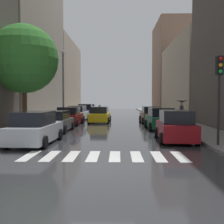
{
  "coord_description": "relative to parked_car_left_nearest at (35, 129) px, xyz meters",
  "views": [
    {
      "loc": [
        0.6,
        -9.43,
        2.38
      ],
      "look_at": [
        -0.11,
        20.71,
        0.98
      ],
      "focal_mm": 44.38,
      "sensor_mm": 36.0,
      "label": 1
    }
  ],
  "objects": [
    {
      "name": "lamp_post_left",
      "position": [
        -1.72,
        16.04,
        3.67
      ],
      "size": [
        0.6,
        0.28,
        7.57
      ],
      "color": "#595B60",
      "rests_on": "sidewalk_left"
    },
    {
      "name": "building_right_mid",
      "position": [
        14.83,
        24.06,
        4.36
      ],
      "size": [
        6.0,
        18.72,
        10.33
      ],
      "primitive_type": "cube",
      "color": "#B2A38C",
      "rests_on": "ground"
    },
    {
      "name": "parked_car_left_fourth",
      "position": [
        -0.14,
        16.3,
        -0.04
      ],
      "size": [
        2.16,
        4.85,
        1.65
      ],
      "rotation": [
        0.0,
        0.0,
        1.53
      ],
      "color": "silver",
      "rests_on": "ground"
    },
    {
      "name": "sidewalk_left",
      "position": [
        -2.67,
        18.89,
        -0.73
      ],
      "size": [
        3.0,
        72.0,
        0.15
      ],
      "primitive_type": "cube",
      "color": "gray",
      "rests_on": "ground"
    },
    {
      "name": "building_right_far",
      "position": [
        14.83,
        40.78,
        7.83
      ],
      "size": [
        6.0,
        12.72,
        17.27
      ],
      "primitive_type": "cube",
      "color": "#8C6B56",
      "rests_on": "ground"
    },
    {
      "name": "parked_car_left_third",
      "position": [
        -0.1,
        10.8,
        -0.03
      ],
      "size": [
        2.26,
        4.14,
        1.67
      ],
      "rotation": [
        0.0,
        0.0,
        1.52
      ],
      "color": "maroon",
      "rests_on": "ground"
    },
    {
      "name": "street_tree_left",
      "position": [
        -2.87,
        6.79,
        4.67
      ],
      "size": [
        5.3,
        5.3,
        7.99
      ],
      "color": "#513823",
      "rests_on": "sidewalk_left"
    },
    {
      "name": "parked_car_right_nearest",
      "position": [
        7.66,
        1.16,
        0.01
      ],
      "size": [
        2.2,
        4.33,
        1.76
      ],
      "rotation": [
        0.0,
        0.0,
        1.53
      ],
      "color": "maroon",
      "rests_on": "ground"
    },
    {
      "name": "taxi_midroad",
      "position": [
        2.53,
        13.52,
        -0.04
      ],
      "size": [
        2.2,
        4.44,
        1.81
      ],
      "rotation": [
        0.0,
        0.0,
        1.53
      ],
      "color": "yellow",
      "rests_on": "ground"
    },
    {
      "name": "parked_car_right_third",
      "position": [
        7.66,
        13.25,
        -0.03
      ],
      "size": [
        2.08,
        4.36,
        1.66
      ],
      "rotation": [
        0.0,
        0.0,
        1.58
      ],
      "color": "brown",
      "rests_on": "ground"
    },
    {
      "name": "ground_plane",
      "position": [
        3.83,
        18.89,
        -0.83
      ],
      "size": [
        28.0,
        72.0,
        0.04
      ],
      "primitive_type": "cube",
      "color": "#313133"
    },
    {
      "name": "building_left_mid",
      "position": [
        -7.17,
        19.34,
        10.1
      ],
      "size": [
        6.0,
        18.96,
        21.82
      ],
      "primitive_type": "cube",
      "color": "#9E9384",
      "rests_on": "ground"
    },
    {
      "name": "sidewalk_right",
      "position": [
        10.33,
        18.89,
        -0.73
      ],
      "size": [
        3.0,
        72.0,
        0.15
      ],
      "primitive_type": "cube",
      "color": "gray",
      "rests_on": "ground"
    },
    {
      "name": "parked_car_left_fifth",
      "position": [
        0.03,
        22.24,
        0.0
      ],
      "size": [
        2.17,
        4.42,
        1.74
      ],
      "rotation": [
        0.0,
        0.0,
        1.59
      ],
      "color": "navy",
      "rests_on": "ground"
    },
    {
      "name": "building_left_far",
      "position": [
        -7.17,
        38.81,
        5.85
      ],
      "size": [
        6.0,
        19.31,
        13.32
      ],
      "primitive_type": "cube",
      "color": "#B2A38C",
      "rests_on": "ground"
    },
    {
      "name": "traffic_light_right_corner",
      "position": [
        9.28,
        -1.06,
        2.48
      ],
      "size": [
        0.3,
        0.42,
        4.3
      ],
      "color": "black",
      "rests_on": "sidewalk_right"
    },
    {
      "name": "parked_car_right_second",
      "position": [
        7.76,
        7.42,
        -0.01
      ],
      "size": [
        2.26,
        4.15,
        1.71
      ],
      "rotation": [
        0.0,
        0.0,
        1.6
      ],
      "color": "#0C4C2D",
      "rests_on": "ground"
    },
    {
      "name": "parked_car_left_second",
      "position": [
        -0.13,
        5.53,
        -0.08
      ],
      "size": [
        2.14,
        4.28,
        1.54
      ],
      "rotation": [
        0.0,
        0.0,
        1.54
      ],
      "color": "#474C51",
      "rests_on": "ground"
    },
    {
      "name": "parked_car_left_sixth",
      "position": [
        -0.09,
        28.33,
        -0.05
      ],
      "size": [
        2.05,
        4.22,
        1.61
      ],
      "rotation": [
        0.0,
        0.0,
        1.57
      ],
      "color": "navy",
      "rests_on": "ground"
    },
    {
      "name": "pedestrian_near_tree",
      "position": [
        10.65,
        12.85,
        0.93
      ],
      "size": [
        1.15,
        1.15,
        2.1
      ],
      "rotation": [
        0.0,
        0.0,
        0.73
      ],
      "color": "black",
      "rests_on": "sidewalk_right"
    },
    {
      "name": "crosswalk_stripes",
      "position": [
        3.83,
        -3.12,
        -0.8
      ],
      "size": [
        6.75,
        2.2,
        0.01
      ],
      "color": "silver",
      "rests_on": "ground"
    },
    {
      "name": "parked_car_left_nearest",
      "position": [
        0.0,
        0.0,
        0.0
      ],
      "size": [
        2.22,
        4.57,
        1.73
      ],
      "rotation": [
        0.0,
        0.0,
        1.53
      ],
      "color": "#B2B7BF",
      "rests_on": "ground"
    }
  ]
}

